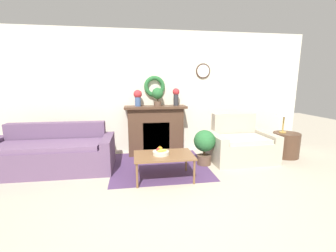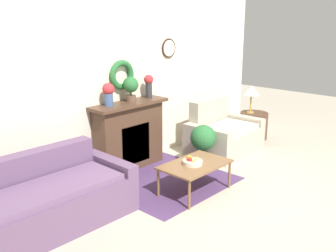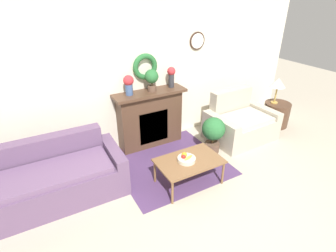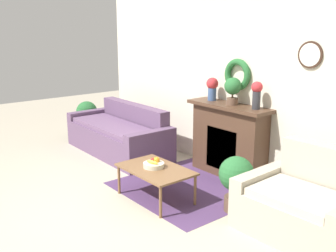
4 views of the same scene
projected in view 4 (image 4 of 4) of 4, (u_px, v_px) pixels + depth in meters
The scene contains 13 objects.
ground_plane at pixel (92, 226), 4.40m from camera, with size 16.00×16.00×0.00m, color #ADA38E.
floor_rug at pixel (190, 187), 5.47m from camera, with size 1.80×1.73×0.01m.
wall_back at pixel (247, 85), 5.63m from camera, with size 6.80×0.16×2.70m.
fireplace at pixel (229, 140), 5.80m from camera, with size 1.34×0.41×1.09m.
couch_left at pixel (119, 135), 6.91m from camera, with size 2.16×0.93×0.84m.
loveseat_right at pixel (305, 206), 4.20m from camera, with size 1.30×0.96×0.93m.
coffee_table at pixel (156, 171), 5.01m from camera, with size 0.98×0.63×0.42m.
fruit_bowl at pixel (154, 164), 5.04m from camera, with size 0.27×0.27×0.12m.
vase_on_mantel_left at pixel (212, 87), 5.90m from camera, with size 0.18×0.18×0.35m.
vase_on_mantel_right at pixel (257, 93), 5.27m from camera, with size 0.15×0.15×0.38m.
potted_plant_on_mantel at pixel (233, 88), 5.56m from camera, with size 0.24×0.24×0.39m.
potted_plant_floor_by_couch at pixel (87, 115), 7.89m from camera, with size 0.42×0.42×0.72m.
potted_plant_floor_by_loveseat at pixel (236, 178), 4.67m from camera, with size 0.42×0.42×0.69m.
Camera 4 is at (3.63, -1.86, 2.18)m, focal length 42.00 mm.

